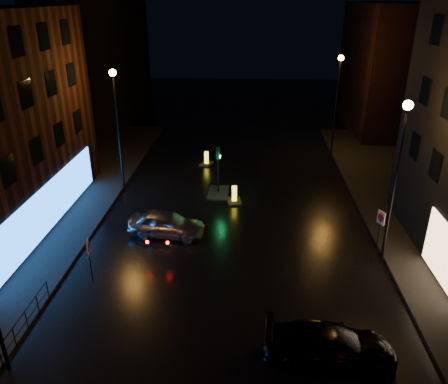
{
  "coord_description": "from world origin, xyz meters",
  "views": [
    {
      "loc": [
        0.85,
        -13.5,
        12.55
      ],
      "look_at": [
        -0.44,
        8.09,
        2.8
      ],
      "focal_mm": 35.0,
      "sensor_mm": 36.0,
      "label": 1
    }
  ],
  "objects": [
    {
      "name": "silver_hatchback",
      "position": [
        -3.71,
        8.09,
        0.73
      ],
      "size": [
        4.45,
        2.19,
        1.46
      ],
      "primitive_type": "imported",
      "rotation": [
        0.0,
        0.0,
        1.46
      ],
      "color": "#A3A5AB",
      "rests_on": "ground"
    },
    {
      "name": "building_far_left",
      "position": [
        -16.0,
        35.0,
        7.0
      ],
      "size": [
        8.0,
        16.0,
        14.0
      ],
      "primitive_type": "cube",
      "color": "black",
      "rests_on": "ground"
    },
    {
      "name": "street_lamp_lfar",
      "position": [
        -7.8,
        14.0,
        5.56
      ],
      "size": [
        0.44,
        0.44,
        8.37
      ],
      "color": "black",
      "rests_on": "ground"
    },
    {
      "name": "bollard_far",
      "position": [
        -2.56,
        19.67,
        0.24
      ],
      "size": [
        1.22,
        1.46,
        1.09
      ],
      "rotation": [
        0.0,
        0.0,
        -0.37
      ],
      "color": "black",
      "rests_on": "ground"
    },
    {
      "name": "bollard_near",
      "position": [
        -0.04,
        12.7,
        0.25
      ],
      "size": [
        1.07,
        1.44,
        1.15
      ],
      "rotation": [
        0.0,
        0.0,
        0.15
      ],
      "color": "black",
      "rests_on": "ground"
    },
    {
      "name": "road_sign_left",
      "position": [
        -6.5,
        3.49,
        1.67
      ],
      "size": [
        0.18,
        0.53,
        2.23
      ],
      "rotation": [
        0.0,
        0.0,
        0.25
      ],
      "color": "black",
      "rests_on": "ground"
    },
    {
      "name": "road_sign_right",
      "position": [
        7.9,
        7.33,
        1.69
      ],
      "size": [
        0.28,
        0.52,
        2.26
      ],
      "rotation": [
        0.0,
        0.0,
        3.58
      ],
      "color": "black",
      "rests_on": "ground"
    },
    {
      "name": "street_lamp_rnear",
      "position": [
        7.8,
        6.0,
        5.56
      ],
      "size": [
        0.44,
        0.44,
        8.37
      ],
      "color": "black",
      "rests_on": "ground"
    },
    {
      "name": "guard_railing",
      "position": [
        -8.0,
        -1.0,
        0.74
      ],
      "size": [
        0.05,
        6.04,
        1.0
      ],
      "color": "black",
      "rests_on": "ground"
    },
    {
      "name": "ground",
      "position": [
        0.0,
        0.0,
        0.0
      ],
      "size": [
        120.0,
        120.0,
        0.0
      ],
      "primitive_type": "plane",
      "color": "black",
      "rests_on": "ground"
    },
    {
      "name": "traffic_signal",
      "position": [
        -1.2,
        14.0,
        0.5
      ],
      "size": [
        1.4,
        2.4,
        3.45
      ],
      "color": "black",
      "rests_on": "ground"
    },
    {
      "name": "street_lamp_rfar",
      "position": [
        7.8,
        22.0,
        5.56
      ],
      "size": [
        0.44,
        0.44,
        8.37
      ],
      "color": "black",
      "rests_on": "ground"
    },
    {
      "name": "building_far_right",
      "position": [
        15.0,
        32.0,
        6.0
      ],
      "size": [
        8.0,
        14.0,
        12.0
      ],
      "primitive_type": "cube",
      "color": "black",
      "rests_on": "ground"
    },
    {
      "name": "dark_sedan",
      "position": [
        4.03,
        -0.87,
        0.71
      ],
      "size": [
        5.0,
        2.26,
        1.42
      ],
      "primitive_type": "imported",
      "rotation": [
        0.0,
        0.0,
        1.51
      ],
      "color": "black",
      "rests_on": "ground"
    }
  ]
}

